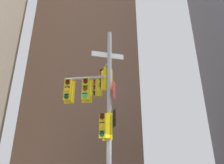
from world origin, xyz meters
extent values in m
cube|color=brown|center=(-3.34, 21.89, 16.98)|extent=(14.35, 14.35, 33.95)
cylinder|color=#9EA0A3|center=(0.00, 0.00, 3.81)|extent=(0.20, 0.20, 7.62)
cylinder|color=#9EA0A3|center=(-0.36, 1.24, 6.01)|extent=(0.83, 2.51, 0.11)
cylinder|color=#9EA0A3|center=(-1.07, 0.18, 5.18)|extent=(2.16, 0.48, 0.11)
cube|color=black|center=(-0.07, 0.92, 5.41)|extent=(0.16, 0.47, 1.14)
cube|color=black|center=(-0.25, 0.87, 5.41)|extent=(0.42, 0.42, 1.00)
cylinder|color=red|center=(-0.45, 0.81, 5.76)|extent=(0.11, 0.21, 0.20)
cube|color=black|center=(-0.45, 0.81, 5.88)|extent=(0.13, 0.23, 0.02)
cylinder|color=#3C2C06|center=(-0.45, 0.81, 5.41)|extent=(0.11, 0.21, 0.20)
cube|color=black|center=(-0.45, 0.81, 5.53)|extent=(0.13, 0.23, 0.02)
cylinder|color=#06311C|center=(-0.45, 0.81, 5.06)|extent=(0.11, 0.21, 0.20)
cube|color=black|center=(-0.45, 0.81, 5.18)|extent=(0.13, 0.23, 0.02)
cube|color=gold|center=(-0.47, 2.28, 5.41)|extent=(0.16, 0.47, 1.14)
cube|color=gold|center=(-0.65, 2.23, 5.41)|extent=(0.42, 0.42, 1.00)
cylinder|color=red|center=(-0.85, 2.17, 5.76)|extent=(0.11, 0.21, 0.20)
cube|color=black|center=(-0.85, 2.17, 5.88)|extent=(0.13, 0.23, 0.02)
cylinder|color=#3C2C06|center=(-0.85, 2.17, 5.41)|extent=(0.11, 0.21, 0.20)
cube|color=black|center=(-0.85, 2.17, 5.53)|extent=(0.13, 0.23, 0.02)
cylinder|color=#06311C|center=(-0.85, 2.17, 5.06)|extent=(0.11, 0.21, 0.20)
cube|color=black|center=(-0.85, 2.17, 5.18)|extent=(0.13, 0.23, 0.02)
cube|color=yellow|center=(-1.04, 0.37, 4.58)|extent=(0.48, 0.11, 1.14)
cube|color=yellow|center=(-1.07, 0.18, 4.58)|extent=(0.39, 0.39, 1.00)
cylinder|color=#360605|center=(-1.10, -0.01, 4.93)|extent=(0.21, 0.09, 0.20)
cube|color=black|center=(-1.11, -0.02, 5.05)|extent=(0.23, 0.11, 0.02)
cylinder|color=#3C2C06|center=(-1.10, -0.01, 4.58)|extent=(0.21, 0.09, 0.20)
cube|color=black|center=(-1.11, -0.02, 4.70)|extent=(0.23, 0.11, 0.02)
cylinder|color=#19C672|center=(-1.10, -0.01, 4.23)|extent=(0.21, 0.09, 0.20)
cube|color=black|center=(-1.11, -0.02, 4.35)|extent=(0.23, 0.11, 0.02)
cube|color=yellow|center=(-1.89, 0.52, 4.58)|extent=(0.48, 0.11, 1.14)
cube|color=yellow|center=(-1.93, 0.33, 4.58)|extent=(0.39, 0.39, 1.00)
cylinder|color=#360605|center=(-1.96, 0.13, 4.93)|extent=(0.21, 0.09, 0.20)
cube|color=black|center=(-1.96, 0.13, 5.05)|extent=(0.23, 0.11, 0.02)
cylinder|color=yellow|center=(-1.96, 0.13, 4.58)|extent=(0.21, 0.09, 0.20)
cube|color=black|center=(-1.96, 0.13, 4.70)|extent=(0.23, 0.11, 0.02)
cylinder|color=#06311C|center=(-1.96, 0.13, 4.23)|extent=(0.21, 0.09, 0.20)
cube|color=black|center=(-1.96, 0.13, 4.35)|extent=(0.23, 0.11, 0.02)
cube|color=yellow|center=(-0.06, 0.09, 5.09)|extent=(0.42, 0.29, 1.14)
cube|color=yellow|center=(-0.17, 0.25, 5.09)|extent=(0.47, 0.47, 1.00)
cylinder|color=red|center=(-0.28, 0.42, 5.44)|extent=(0.20, 0.16, 0.20)
cube|color=black|center=(-0.28, 0.42, 5.56)|extent=(0.22, 0.18, 0.02)
cylinder|color=#3C2C06|center=(-0.28, 0.42, 5.09)|extent=(0.20, 0.16, 0.20)
cube|color=black|center=(-0.28, 0.42, 5.21)|extent=(0.22, 0.18, 0.02)
cylinder|color=#06311C|center=(-0.28, 0.42, 4.74)|extent=(0.20, 0.16, 0.20)
cube|color=black|center=(-0.28, 0.42, 4.86)|extent=(0.22, 0.18, 0.02)
cube|color=yellow|center=(-0.07, -0.09, 2.85)|extent=(0.40, 0.31, 1.14)
cube|color=yellow|center=(-0.18, -0.24, 2.85)|extent=(0.48, 0.48, 1.00)
cylinder|color=#360605|center=(-0.30, -0.40, 3.20)|extent=(0.20, 0.17, 0.20)
cube|color=black|center=(-0.30, -0.41, 3.32)|extent=(0.22, 0.19, 0.02)
cylinder|color=yellow|center=(-0.30, -0.40, 2.85)|extent=(0.20, 0.17, 0.20)
cube|color=black|center=(-0.30, -0.41, 2.97)|extent=(0.22, 0.19, 0.02)
cylinder|color=#06311C|center=(-0.30, -0.40, 2.50)|extent=(0.20, 0.17, 0.20)
cube|color=black|center=(-0.30, -0.41, 2.62)|extent=(0.22, 0.19, 0.02)
cube|color=white|center=(-0.08, 0.34, 6.51)|extent=(1.62, 0.41, 0.28)
cube|color=#19479E|center=(-0.08, 0.34, 6.51)|extent=(1.58, 0.40, 0.24)
cube|color=red|center=(0.22, -0.03, 4.52)|extent=(0.12, 0.63, 0.80)
cube|color=white|center=(0.22, -0.03, 4.52)|extent=(0.11, 0.59, 0.76)
cube|color=black|center=(0.22, 0.04, 3.23)|extent=(0.11, 0.59, 0.72)
cube|color=white|center=(0.22, 0.04, 3.23)|extent=(0.10, 0.55, 0.68)
camera|label=1|loc=(-0.03, -8.79, 1.45)|focal=32.74mm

